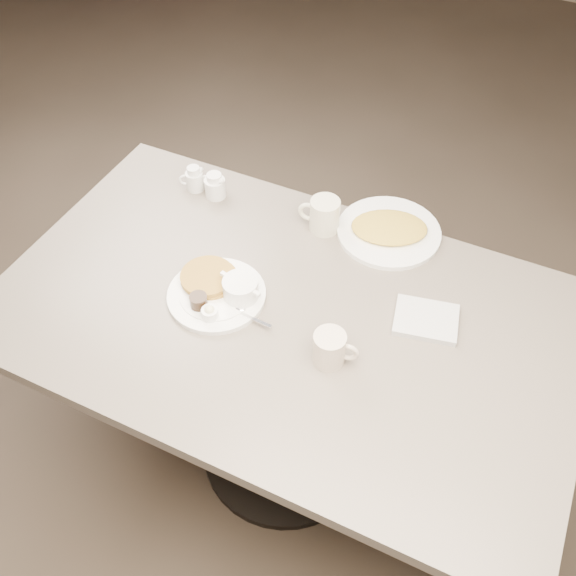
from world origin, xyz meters
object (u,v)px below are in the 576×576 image
at_px(main_plate, 220,290).
at_px(creamer_right, 215,186).
at_px(coffee_mug_far, 324,215).
at_px(coffee_mug_near, 330,348).
at_px(creamer_left, 194,179).
at_px(diner_table, 285,350).
at_px(hash_plate, 389,230).

distance_m(main_plate, creamer_right, 0.41).
distance_m(coffee_mug_far, creamer_right, 0.35).
distance_m(coffee_mug_near, coffee_mug_far, 0.47).
xyz_separation_m(main_plate, creamer_left, (-0.29, 0.35, 0.01)).
bearing_deg(coffee_mug_near, creamer_right, 143.16).
bearing_deg(coffee_mug_near, main_plate, 169.17).
distance_m(diner_table, creamer_left, 0.60).
relative_size(main_plate, coffee_mug_near, 2.83).
bearing_deg(diner_table, hash_plate, 69.74).
bearing_deg(coffee_mug_far, coffee_mug_near, -64.67).
distance_m(diner_table, creamer_right, 0.55).
height_order(coffee_mug_far, creamer_left, coffee_mug_far).
xyz_separation_m(coffee_mug_near, creamer_right, (-0.55, 0.41, -0.01)).
xyz_separation_m(coffee_mug_near, coffee_mug_far, (-0.20, 0.42, 0.00)).
xyz_separation_m(diner_table, coffee_mug_far, (-0.04, 0.33, 0.22)).
bearing_deg(coffee_mug_far, creamer_right, -178.89).
relative_size(coffee_mug_far, hash_plate, 0.33).
distance_m(creamer_right, hash_plate, 0.54).
relative_size(coffee_mug_far, creamer_left, 1.59).
bearing_deg(coffee_mug_far, creamer_left, -179.23).
relative_size(diner_table, creamer_left, 18.75).
distance_m(coffee_mug_far, hash_plate, 0.19).
relative_size(coffee_mug_far, creamer_right, 1.37).
bearing_deg(hash_plate, main_plate, -127.60).
bearing_deg(creamer_left, main_plate, -50.71).
distance_m(coffee_mug_near, creamer_left, 0.75).
height_order(coffee_mug_far, hash_plate, coffee_mug_far).
bearing_deg(creamer_left, creamer_right, -0.88).
height_order(coffee_mug_far, creamer_right, coffee_mug_far).
xyz_separation_m(creamer_right, hash_plate, (0.53, 0.07, -0.02)).
bearing_deg(coffee_mug_near, hash_plate, 92.31).
height_order(main_plate, coffee_mug_near, coffee_mug_near).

